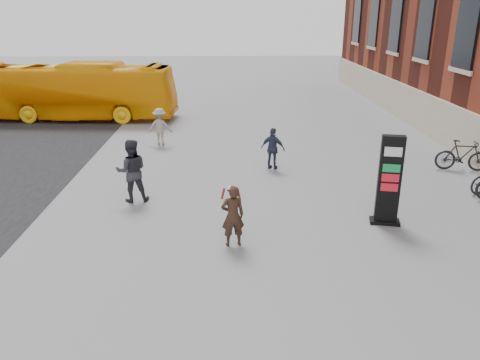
{
  "coord_description": "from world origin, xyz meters",
  "views": [
    {
      "loc": [
        0.3,
        -10.49,
        5.39
      ],
      "look_at": [
        0.59,
        0.7,
        1.32
      ],
      "focal_mm": 35.0,
      "sensor_mm": 36.0,
      "label": 1
    }
  ],
  "objects_px": {
    "info_pylon": "(389,181)",
    "bus": "(74,91)",
    "pedestrian_c": "(273,149)",
    "pedestrian_a": "(132,171)",
    "pedestrian_b": "(160,127)",
    "woman": "(233,215)",
    "bike_7": "(462,155)"
  },
  "relations": [
    {
      "from": "pedestrian_a",
      "to": "pedestrian_b",
      "type": "bearing_deg",
      "value": -101.49
    },
    {
      "from": "woman",
      "to": "pedestrian_c",
      "type": "height_order",
      "value": "woman"
    },
    {
      "from": "pedestrian_a",
      "to": "pedestrian_b",
      "type": "xyz_separation_m",
      "value": [
        -0.02,
        6.25,
        -0.17
      ]
    },
    {
      "from": "pedestrian_c",
      "to": "bus",
      "type": "bearing_deg",
      "value": -16.42
    },
    {
      "from": "woman",
      "to": "pedestrian_c",
      "type": "relative_size",
      "value": 1.03
    },
    {
      "from": "woman",
      "to": "bike_7",
      "type": "bearing_deg",
      "value": -157.74
    },
    {
      "from": "bus",
      "to": "pedestrian_c",
      "type": "distance_m",
      "value": 12.83
    },
    {
      "from": "pedestrian_a",
      "to": "pedestrian_c",
      "type": "bearing_deg",
      "value": -158.55
    },
    {
      "from": "pedestrian_c",
      "to": "bike_7",
      "type": "height_order",
      "value": "pedestrian_c"
    },
    {
      "from": "pedestrian_a",
      "to": "pedestrian_c",
      "type": "relative_size",
      "value": 1.26
    },
    {
      "from": "info_pylon",
      "to": "bus",
      "type": "height_order",
      "value": "bus"
    },
    {
      "from": "info_pylon",
      "to": "pedestrian_a",
      "type": "distance_m",
      "value": 7.26
    },
    {
      "from": "woman",
      "to": "pedestrian_c",
      "type": "bearing_deg",
      "value": -115.8
    },
    {
      "from": "pedestrian_b",
      "to": "bike_7",
      "type": "bearing_deg",
      "value": 166.01
    },
    {
      "from": "pedestrian_a",
      "to": "pedestrian_b",
      "type": "relative_size",
      "value": 1.21
    },
    {
      "from": "info_pylon",
      "to": "pedestrian_b",
      "type": "bearing_deg",
      "value": 143.57
    },
    {
      "from": "pedestrian_b",
      "to": "pedestrian_c",
      "type": "relative_size",
      "value": 1.04
    },
    {
      "from": "bike_7",
      "to": "woman",
      "type": "bearing_deg",
      "value": 134.49
    },
    {
      "from": "woman",
      "to": "bike_7",
      "type": "relative_size",
      "value": 0.84
    },
    {
      "from": "pedestrian_b",
      "to": "bike_7",
      "type": "height_order",
      "value": "pedestrian_b"
    },
    {
      "from": "info_pylon",
      "to": "bus",
      "type": "bearing_deg",
      "value": 144.87
    },
    {
      "from": "bus",
      "to": "pedestrian_b",
      "type": "xyz_separation_m",
      "value": [
        5.1,
        -5.17,
        -0.67
      ]
    },
    {
      "from": "info_pylon",
      "to": "pedestrian_c",
      "type": "bearing_deg",
      "value": 131.35
    },
    {
      "from": "info_pylon",
      "to": "woman",
      "type": "distance_m",
      "value": 4.28
    },
    {
      "from": "info_pylon",
      "to": "pedestrian_c",
      "type": "distance_m",
      "value": 5.35
    },
    {
      "from": "woman",
      "to": "pedestrian_b",
      "type": "bearing_deg",
      "value": -83.32
    },
    {
      "from": "info_pylon",
      "to": "pedestrian_a",
      "type": "xyz_separation_m",
      "value": [
        -7.04,
        1.76,
        -0.26
      ]
    },
    {
      "from": "bus",
      "to": "woman",
      "type": "bearing_deg",
      "value": -146.82
    },
    {
      "from": "info_pylon",
      "to": "pedestrian_b",
      "type": "distance_m",
      "value": 10.68
    },
    {
      "from": "pedestrian_b",
      "to": "bus",
      "type": "bearing_deg",
      "value": -41.04
    },
    {
      "from": "pedestrian_a",
      "to": "bike_7",
      "type": "distance_m",
      "value": 11.45
    },
    {
      "from": "woman",
      "to": "pedestrian_a",
      "type": "xyz_separation_m",
      "value": [
        -2.94,
        2.89,
        0.15
      ]
    }
  ]
}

